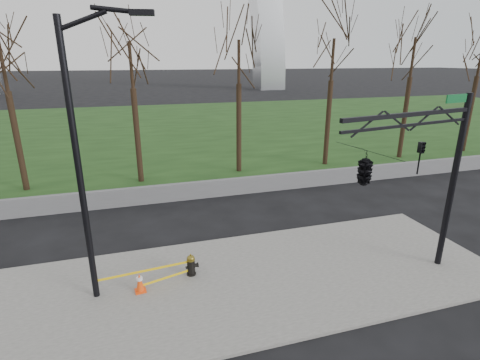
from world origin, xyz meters
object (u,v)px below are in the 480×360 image
object	(u,v)px
street_light	(85,149)
traffic_signal_mast	(385,164)
fire_hydrant	(191,265)
traffic_cone	(140,282)

from	to	relation	value
street_light	traffic_signal_mast	bearing A→B (deg)	-4.01
fire_hydrant	traffic_cone	size ratio (longest dim) A/B	1.19
traffic_signal_mast	street_light	bearing A→B (deg)	156.13
traffic_cone	traffic_signal_mast	world-z (taller)	traffic_signal_mast
traffic_cone	traffic_signal_mast	xyz separation A→B (m)	(6.96, -1.88, 3.73)
street_light	traffic_cone	bearing A→B (deg)	3.19
fire_hydrant	street_light	bearing A→B (deg)	-175.57
traffic_cone	fire_hydrant	bearing A→B (deg)	15.65
fire_hydrant	traffic_signal_mast	world-z (taller)	traffic_signal_mast
fire_hydrant	traffic_cone	bearing A→B (deg)	-167.03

